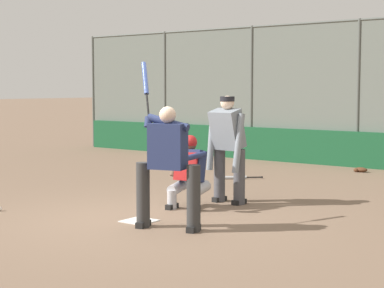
{
  "coord_description": "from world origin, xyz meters",
  "views": [
    {
      "loc": [
        -6.02,
        6.77,
        1.91
      ],
      "look_at": [
        -0.2,
        -1.0,
        1.05
      ],
      "focal_mm": 60.0,
      "sensor_mm": 36.0,
      "label": 1
    }
  ],
  "objects_px": {
    "fielding_glove_on_dirt": "(360,170)",
    "catcher_behind_plate": "(188,171)",
    "umpire_home": "(228,146)",
    "spare_bat_near_backstop": "(239,177)",
    "batter_at_plate": "(167,162)"
  },
  "relations": [
    {
      "from": "catcher_behind_plate",
      "to": "fielding_glove_on_dirt",
      "type": "xyz_separation_m",
      "value": [
        -0.49,
        -5.81,
        -0.55
      ]
    },
    {
      "from": "spare_bat_near_backstop",
      "to": "fielding_glove_on_dirt",
      "type": "distance_m",
      "value": 3.04
    },
    {
      "from": "batter_at_plate",
      "to": "catcher_behind_plate",
      "type": "bearing_deg",
      "value": -78.54
    },
    {
      "from": "batter_at_plate",
      "to": "umpire_home",
      "type": "xyz_separation_m",
      "value": [
        0.43,
        -2.1,
        0.05
      ]
    },
    {
      "from": "catcher_behind_plate",
      "to": "batter_at_plate",
      "type": "bearing_deg",
      "value": 108.85
    },
    {
      "from": "batter_at_plate",
      "to": "fielding_glove_on_dirt",
      "type": "relative_size",
      "value": 7.64
    },
    {
      "from": "catcher_behind_plate",
      "to": "spare_bat_near_backstop",
      "type": "bearing_deg",
      "value": -78.64
    },
    {
      "from": "catcher_behind_plate",
      "to": "fielding_glove_on_dirt",
      "type": "distance_m",
      "value": 5.85
    },
    {
      "from": "batter_at_plate",
      "to": "catcher_behind_plate",
      "type": "height_order",
      "value": "batter_at_plate"
    },
    {
      "from": "umpire_home",
      "to": "fielding_glove_on_dirt",
      "type": "height_order",
      "value": "umpire_home"
    },
    {
      "from": "fielding_glove_on_dirt",
      "to": "batter_at_plate",
      "type": "bearing_deg",
      "value": 91.47
    },
    {
      "from": "fielding_glove_on_dirt",
      "to": "catcher_behind_plate",
      "type": "bearing_deg",
      "value": 85.18
    },
    {
      "from": "batter_at_plate",
      "to": "fielding_glove_on_dirt",
      "type": "xyz_separation_m",
      "value": [
        0.18,
        -7.15,
        -0.85
      ]
    },
    {
      "from": "umpire_home",
      "to": "fielding_glove_on_dirt",
      "type": "xyz_separation_m",
      "value": [
        -0.24,
        -5.05,
        -0.9
      ]
    },
    {
      "from": "spare_bat_near_backstop",
      "to": "batter_at_plate",
      "type": "bearing_deg",
      "value": 68.58
    }
  ]
}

